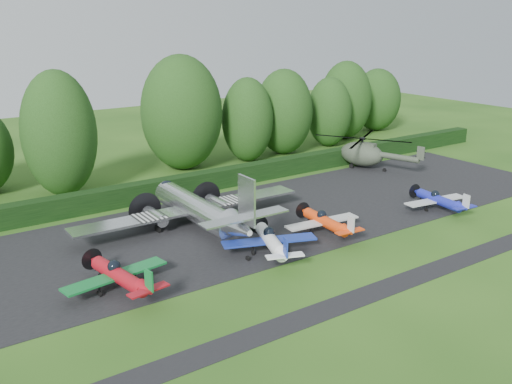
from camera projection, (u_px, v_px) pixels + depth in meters
ground at (324, 260)px, 43.53m from camera, size 160.00×160.00×0.00m
apron at (251, 222)px, 51.41m from camera, size 70.00×18.00×0.01m
taxiway_verge at (382, 290)px, 38.81m from camera, size 70.00×2.00×0.00m
hedgerow at (193, 192)px, 60.07m from camera, size 90.00×1.60×2.00m
transport_plane at (198, 209)px, 49.00m from camera, size 21.40×16.41×6.86m
light_plane_red at (119, 275)px, 38.19m from camera, size 7.46×7.84×2.87m
light_plane_white at (271, 241)px, 44.06m from camera, size 7.46×7.84×2.87m
light_plane_orange at (325, 222)px, 48.40m from camera, size 6.90×7.25×2.65m
light_plane_blue at (439, 200)px, 54.15m from camera, size 6.66×7.00×2.56m
helicopter at (362, 152)px, 68.97m from camera, size 11.69×13.69×3.77m
sign_board at (386, 148)px, 74.69m from camera, size 3.24×0.12×1.82m
tree_0 at (59, 134)px, 57.38m from camera, size 7.47×7.47×12.87m
tree_3 at (329, 112)px, 79.95m from camera, size 6.23×6.23×9.73m
tree_4 at (346, 100)px, 84.76m from camera, size 7.66×7.66×11.52m
tree_5 at (284, 112)px, 75.29m from camera, size 7.66×7.66×11.26m
tree_6 at (182, 113)px, 67.41m from camera, size 9.66×9.66×13.64m
tree_8 at (247, 120)px, 71.54m from camera, size 6.49×6.49×10.59m
tree_10 at (377, 100)px, 91.01m from camera, size 7.54×7.54×9.85m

